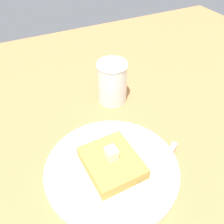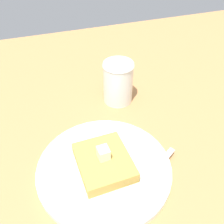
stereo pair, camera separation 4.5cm
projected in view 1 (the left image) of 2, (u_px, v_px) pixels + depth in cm
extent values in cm
cube|color=#B27B49|center=(164.00, 175.00, 41.54)|extent=(122.61, 122.61, 2.16)
cylinder|color=silver|center=(112.00, 169.00, 40.51)|extent=(21.70, 21.70, 1.10)
torus|color=#245173|center=(112.00, 168.00, 40.41)|extent=(21.70, 21.70, 0.80)
cube|color=gold|center=(112.00, 163.00, 39.49)|extent=(9.74, 8.38, 2.04)
cube|color=#F6EEC8|center=(111.00, 153.00, 38.35)|extent=(2.00, 1.82, 1.91)
cube|color=silver|center=(162.00, 163.00, 40.41)|extent=(5.90, 9.05, 0.36)
cube|color=silver|center=(143.00, 193.00, 36.34)|extent=(3.32, 3.53, 0.36)
cube|color=silver|center=(139.00, 213.00, 34.09)|extent=(1.92, 2.91, 0.36)
cube|color=silver|center=(135.00, 211.00, 34.32)|extent=(1.92, 2.91, 0.36)
cube|color=silver|center=(132.00, 209.00, 34.54)|extent=(1.92, 2.91, 0.36)
cube|color=silver|center=(128.00, 207.00, 34.77)|extent=(1.92, 2.91, 0.36)
cylinder|color=#431905|center=(112.00, 87.00, 52.99)|extent=(5.68, 5.68, 6.83)
cylinder|color=silver|center=(112.00, 82.00, 52.25)|extent=(6.17, 6.17, 9.10)
torus|color=silver|center=(112.00, 65.00, 49.56)|extent=(6.42, 6.42, 0.50)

